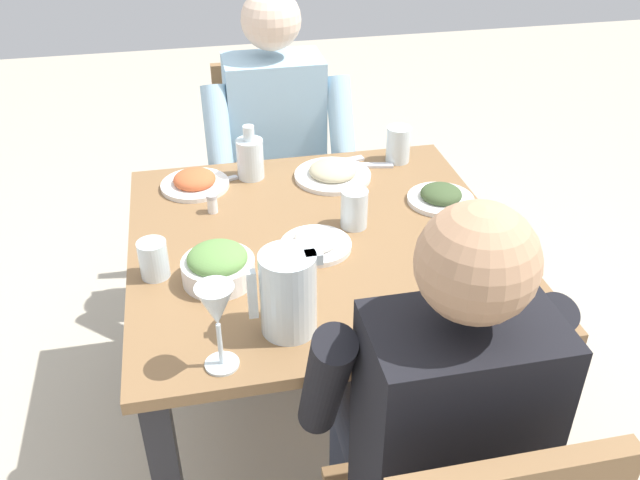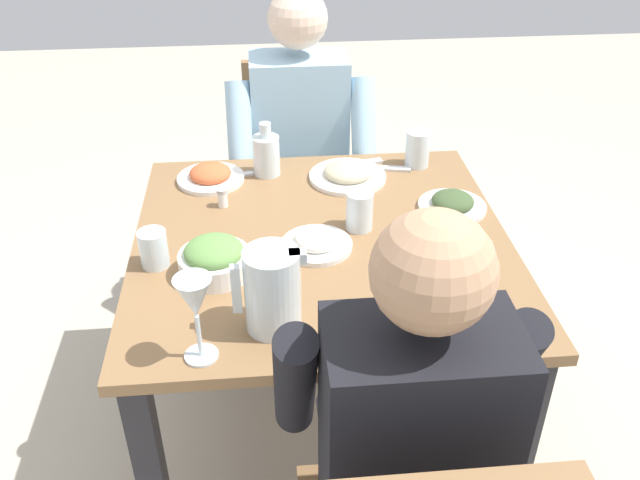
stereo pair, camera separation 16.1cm
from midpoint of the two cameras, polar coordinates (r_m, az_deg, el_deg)
ground_plane at (r=2.23m, az=-2.19°, el=-15.40°), size 8.00×8.00×0.00m
dining_table at (r=1.82m, az=-2.58°, el=-2.78°), size 0.97×0.97×0.71m
chair_near at (r=2.55m, az=-5.79°, el=5.72°), size 0.40×0.40×0.89m
diner_near at (r=2.30m, az=-5.37°, el=6.68°), size 0.48×0.53×1.18m
diner_far at (r=1.37m, az=5.79°, el=-14.86°), size 0.48×0.53×1.18m
water_pitcher at (r=1.42m, az=-5.95°, el=-4.52°), size 0.16×0.12×0.19m
salad_bowl at (r=1.62m, az=-11.35°, el=-2.18°), size 0.17×0.17×0.09m
plate_dolmas at (r=1.94m, az=7.73°, el=3.57°), size 0.19×0.19×0.05m
plate_beans at (r=2.04m, az=-1.19°, el=5.59°), size 0.23×0.23×0.05m
plate_yoghurt at (r=1.72m, az=-3.04°, el=-0.25°), size 0.18×0.18×0.05m
plate_rice_curry at (r=2.04m, az=-12.67°, el=4.72°), size 0.20×0.20×0.05m
water_glass_by_pitcher at (r=1.67m, az=-16.45°, el=-1.64°), size 0.07×0.07×0.09m
water_glass_near_left at (r=2.14m, az=4.40°, el=7.92°), size 0.07×0.07×0.11m
water_glass_center at (r=1.79m, az=0.30°, el=2.57°), size 0.07×0.07×0.11m
wine_glass at (r=1.33m, az=-12.13°, el=-5.87°), size 0.08×0.08×0.20m
oil_carafe at (r=2.05m, az=-8.11°, el=6.59°), size 0.08×0.08×0.16m
salt_shaker at (r=1.90m, az=-11.41°, el=2.96°), size 0.03×0.03×0.05m
fork_near at (r=2.12m, az=1.66°, el=6.20°), size 0.17×0.06×0.01m
knife_near at (r=2.05m, az=-11.59°, el=4.57°), size 0.18×0.07×0.01m
fork_far at (r=2.14m, az=-0.65°, el=6.46°), size 0.17×0.06×0.01m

